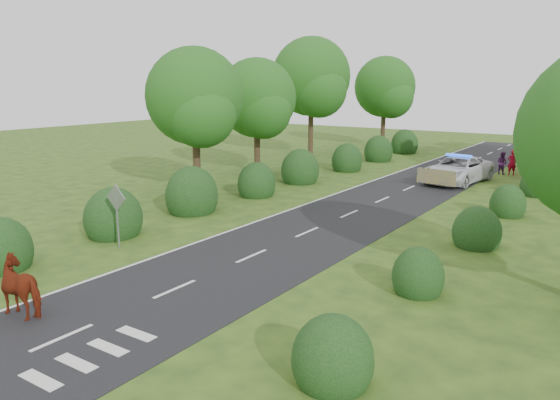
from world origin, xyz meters
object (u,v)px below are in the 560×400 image
Objects in this scene: pedestrian_red at (512,163)px; police_van at (458,170)px; pedestrian_purple at (502,163)px; road_sign at (117,207)px; cow at (25,290)px.

police_van is at bearing 30.17° from pedestrian_red.
pedestrian_purple is (1.62, 5.02, -0.05)m from police_van.
cow is at bearing -63.20° from road_sign.
police_van is 5.28m from pedestrian_purple.
road_sign is 22.75m from police_van.
pedestrian_red reaches higher than cow.
cow is (2.83, -5.61, -0.96)m from road_sign.
road_sign is 1.60× the size of pedestrian_purple.
police_van reaches higher than pedestrian_red.
road_sign reaches higher than police_van.
pedestrian_red is at bearing 73.18° from police_van.
road_sign is 1.29× the size of cow.
pedestrian_red is 1.11× the size of pedestrian_purple.
pedestrian_red reaches higher than pedestrian_purple.
cow is at bearing 103.62° from pedestrian_purple.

